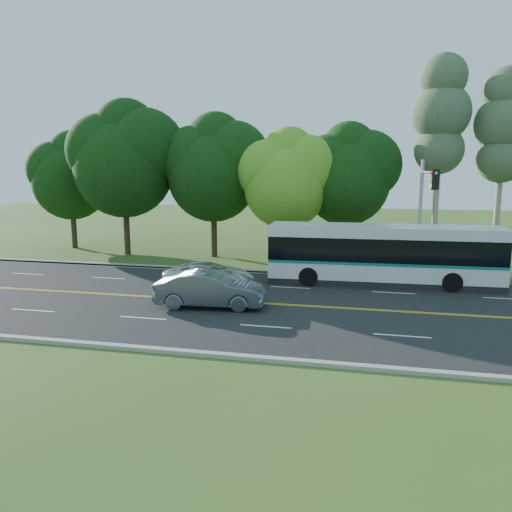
% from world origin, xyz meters
% --- Properties ---
extents(ground, '(120.00, 120.00, 0.00)m').
position_xyz_m(ground, '(0.00, 0.00, 0.00)').
color(ground, '#30531B').
rests_on(ground, ground).
extents(road, '(60.00, 14.00, 0.02)m').
position_xyz_m(road, '(0.00, 0.00, 0.01)').
color(road, black).
rests_on(road, ground).
extents(curb_north, '(60.00, 0.30, 0.15)m').
position_xyz_m(curb_north, '(0.00, 7.15, 0.07)').
color(curb_north, '#9D978E').
rests_on(curb_north, ground).
extents(curb_south, '(60.00, 0.30, 0.15)m').
position_xyz_m(curb_south, '(0.00, -7.15, 0.07)').
color(curb_south, '#9D978E').
rests_on(curb_south, ground).
extents(grass_verge, '(60.00, 4.00, 0.10)m').
position_xyz_m(grass_verge, '(0.00, 9.00, 0.05)').
color(grass_verge, '#30531B').
rests_on(grass_verge, ground).
extents(lane_markings, '(57.60, 13.82, 0.00)m').
position_xyz_m(lane_markings, '(-0.09, 0.00, 0.02)').
color(lane_markings, gold).
rests_on(lane_markings, road).
extents(tree_row, '(44.70, 9.10, 13.84)m').
position_xyz_m(tree_row, '(-5.15, 12.13, 6.73)').
color(tree_row, black).
rests_on(tree_row, ground).
extents(bougainvillea_hedge, '(9.50, 2.25, 1.50)m').
position_xyz_m(bougainvillea_hedge, '(7.18, 8.15, 0.72)').
color(bougainvillea_hedge, '#A40D3D').
rests_on(bougainvillea_hedge, ground).
extents(traffic_signal, '(0.42, 6.10, 7.00)m').
position_xyz_m(traffic_signal, '(6.49, 5.40, 4.67)').
color(traffic_signal, '#96989E').
rests_on(traffic_signal, ground).
extents(transit_bus, '(12.79, 3.18, 3.33)m').
position_xyz_m(transit_bus, '(4.42, 5.50, 1.67)').
color(transit_bus, silver).
rests_on(transit_bus, road).
extents(sedan, '(5.31, 2.34, 1.70)m').
position_xyz_m(sedan, '(-3.65, -1.14, 0.87)').
color(sedan, '#545B66').
rests_on(sedan, road).
extents(suv, '(5.03, 2.51, 1.37)m').
position_xyz_m(suv, '(-4.88, 2.60, 0.71)').
color(suv, silver).
rests_on(suv, road).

